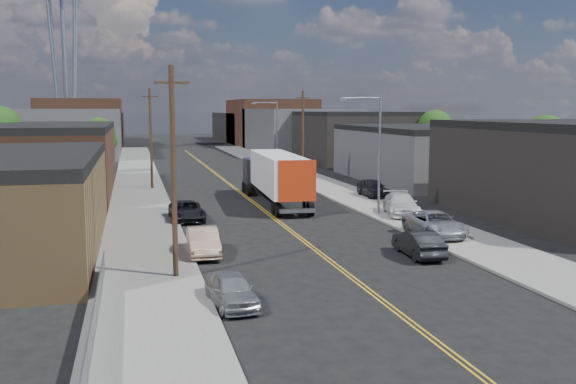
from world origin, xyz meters
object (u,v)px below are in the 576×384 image
car_right_oncoming (418,243)px  car_left_b (203,242)px  semi_truck (273,174)px  car_left_a (231,290)px  car_ahead_truck (276,179)px  car_right_lot_b (401,204)px  car_right_lot_c (373,188)px  car_right_lot_a (435,224)px  car_left_c (187,211)px

car_right_oncoming → car_left_b: bearing=-12.0°
semi_truck → car_left_a: (-7.86, -27.78, -1.78)m
semi_truck → car_ahead_truck: (2.92, 11.90, -1.76)m
car_left_b → car_right_lot_b: (15.78, 9.34, 0.17)m
car_left_b → car_ahead_truck: bearing=71.7°
car_right_lot_c → car_left_a: bearing=-119.8°
car_left_b → car_right_oncoming: car_left_b is taller
car_left_b → semi_truck: bearing=68.0°
car_right_lot_a → car_left_b: bearing=-174.3°
car_right_lot_c → car_right_lot_b: bearing=-98.0°
car_right_lot_a → car_right_lot_b: car_right_lot_b is taller
car_right_lot_a → car_right_lot_b: (1.18, 7.94, 0.04)m
car_right_lot_a → semi_truck: bearing=111.6°
semi_truck → car_left_b: bearing=-110.8°
car_left_a → car_right_lot_b: (15.66, 18.80, 0.25)m
semi_truck → car_right_lot_a: semi_truck is taller
car_right_lot_b → car_right_lot_c: car_right_lot_c is taller
car_left_a → car_right_lot_c: (17.28, 28.80, 0.25)m
car_left_a → car_right_lot_c: bearing=53.0°
car_left_c → car_left_a: bearing=-90.9°
car_left_c → car_ahead_truck: 21.78m
car_left_a → car_right_lot_b: car_right_lot_b is taller
car_right_lot_c → car_left_b: bearing=-130.8°
car_right_lot_a → car_right_oncoming: bearing=-125.3°
car_right_oncoming → car_right_lot_c: bearing=-101.9°
car_left_c → car_right_lot_c: car_right_lot_c is taller
semi_truck → car_right_lot_c: (9.42, 1.02, -1.52)m
car_right_lot_a → car_right_lot_c: (2.80, 17.94, 0.04)m
semi_truck → car_left_b: size_ratio=3.58×
car_right_lot_b → semi_truck: bearing=145.0°
car_left_b → car_right_lot_b: size_ratio=0.85×
car_left_c → car_right_lot_b: bearing=-8.3°
car_left_a → car_ahead_truck: bearing=68.8°
semi_truck → car_left_c: bearing=-135.9°
car_ahead_truck → semi_truck: bearing=-100.0°
car_left_a → car_left_c: bearing=84.2°
car_ahead_truck → car_right_oncoming: bearing=-85.4°
semi_truck → car_left_a: semi_truck is taller
car_left_b → car_ahead_truck: car_left_b is taller
car_right_oncoming → car_right_lot_c: 23.20m
car_left_c → car_right_lot_a: car_right_lot_a is taller
car_left_b → car_right_oncoming: (11.40, -3.07, -0.03)m
semi_truck → car_right_oncoming: (3.42, -21.39, -1.73)m
semi_truck → car_left_a: size_ratio=4.11×
car_left_b → car_left_c: 11.34m
car_left_c → car_right_oncoming: bearing=-52.9°
car_right_oncoming → car_ahead_truck: (-0.50, 33.30, -0.02)m
car_right_oncoming → car_right_lot_c: car_right_lot_c is taller
car_left_a → car_left_c: size_ratio=0.80×
car_left_a → car_right_lot_b: bearing=44.2°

